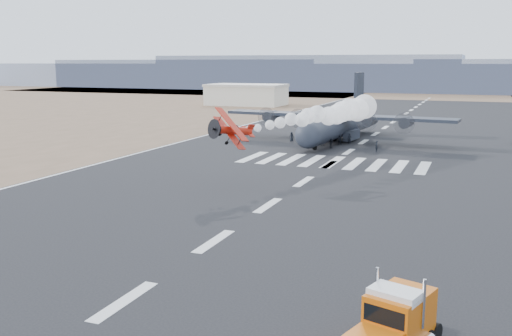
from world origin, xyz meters
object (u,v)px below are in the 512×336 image
Objects in this scene: transport_aircraft at (340,124)px; crew_b at (316,137)px; crew_h at (322,141)px; crew_d at (331,143)px; crew_c at (314,140)px; crew_f at (340,140)px; hangar_left at (246,94)px; semi_truck at (395,323)px; aerobatic_biplane at (231,130)px; crew_a at (376,146)px; crew_g at (349,139)px; crew_e at (292,137)px.

crew_b is (-2.94, -4.32, -2.07)m from transport_aircraft.
crew_d is at bearing 96.47° from crew_h.
crew_c is 4.40m from crew_f.
crew_b is at bearing -25.62° from crew_d.
crew_d is 4.46m from crew_f.
hangar_left is 3.30× the size of semi_truck.
transport_aircraft is at bearing -137.19° from crew_h.
crew_c is at bearing 105.18° from aerobatic_biplane.
hangar_left is at bearing 126.14° from aerobatic_biplane.
aerobatic_biplane is 3.22× the size of crew_a.
semi_truck reaches higher than crew_d.
aerobatic_biplane is at bearing 50.40° from crew_h.
crew_a is 0.97× the size of crew_c.
crew_g is at bearing 83.08° from crew_c.
aerobatic_biplane is 42.30m from transport_aircraft.
crew_a is at bearing 123.44° from crew_h.
crew_c is at bearing -103.51° from transport_aircraft.
crew_h reaches higher than crew_d.
hangar_left is 4.42× the size of aerobatic_biplane.
transport_aircraft is 23.40× the size of crew_f.
crew_b is at bearing 148.27° from crew_f.
hangar_left is at bearing 128.39° from transport_aircraft.
semi_truck is 4.63× the size of crew_d.
crew_e is at bearing 129.41° from semi_truck.
crew_e is (-27.20, 68.70, -0.79)m from semi_truck.
crew_b is at bearing 158.68° from crew_e.
crew_h is at bearing -116.13° from crew_a.
crew_d is at bearing -59.51° from hangar_left.
crew_c is 1.05× the size of crew_h.
crew_g reaches higher than crew_a.
aerobatic_biplane is (45.59, -115.06, 2.96)m from hangar_left.
crew_d is 5.98m from crew_g.
crew_g is (5.11, 3.55, 0.01)m from crew_c.
hangar_left is 14.21× the size of crew_a.
crew_f reaches higher than crew_h.
aerobatic_biplane is 3.45× the size of crew_d.
semi_truck is at bearing 69.61° from crew_h.
crew_b reaches higher than crew_a.
crew_a is at bearing -56.17° from hangar_left.
transport_aircraft reaches higher than hangar_left.
crew_f is at bearing -57.88° from hangar_left.
crew_c is 3.98m from crew_d.
crew_c is at bearing 126.54° from semi_truck.
crew_c is 1.30m from crew_h.
crew_f is at bearing -70.47° from transport_aircraft.
crew_f is at bearing 79.54° from crew_c.
crew_g is at bearing -174.45° from crew_h.
crew_f is 1.02× the size of crew_h.
crew_h is (0.90, 34.72, -5.52)m from aerobatic_biplane.
crew_b reaches higher than crew_h.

